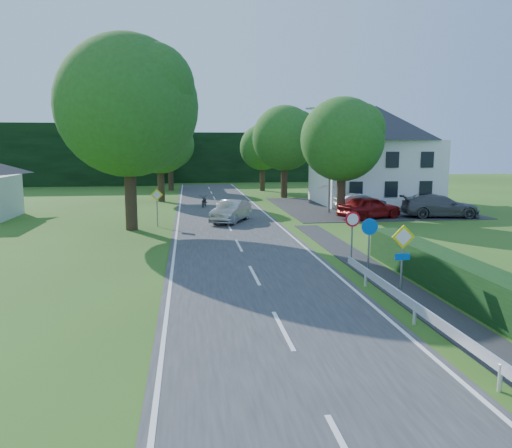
{
  "coord_description": "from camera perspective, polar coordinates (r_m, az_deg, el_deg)",
  "views": [
    {
      "loc": [
        -2.52,
        -7.0,
        5.08
      ],
      "look_at": [
        0.66,
        16.33,
        1.4
      ],
      "focal_mm": 35.0,
      "sensor_mm": 36.0,
      "label": 1
    }
  ],
  "objects": [
    {
      "name": "road",
      "position": [
        27.58,
        -2.39,
        -1.7
      ],
      "size": [
        7.0,
        80.0,
        0.04
      ],
      "primitive_type": "cube",
      "color": "#333335",
      "rests_on": "ground"
    },
    {
      "name": "parking_pad",
      "position": [
        42.85,
        12.11,
        1.89
      ],
      "size": [
        14.0,
        16.0,
        0.04
      ],
      "primitive_type": "cube",
      "color": "#252527",
      "rests_on": "ground"
    },
    {
      "name": "line_edge_left",
      "position": [
        27.47,
        -9.16,
        -1.8
      ],
      "size": [
        0.12,
        80.0,
        0.01
      ],
      "primitive_type": "cube",
      "color": "white",
      "rests_on": "road"
    },
    {
      "name": "line_edge_right",
      "position": [
        28.06,
        4.23,
        -1.49
      ],
      "size": [
        0.12,
        80.0,
        0.01
      ],
      "primitive_type": "cube",
      "color": "white",
      "rests_on": "road"
    },
    {
      "name": "line_centre",
      "position": [
        27.58,
        -2.39,
        -1.65
      ],
      "size": [
        0.12,
        80.0,
        0.01
      ],
      "primitive_type": null,
      "color": "white",
      "rests_on": "road"
    },
    {
      "name": "tree_main",
      "position": [
        31.2,
        -14.39,
        9.96
      ],
      "size": [
        9.4,
        9.4,
        11.64
      ],
      "primitive_type": null,
      "color": "#265419",
      "rests_on": "ground"
    },
    {
      "name": "tree_left_far",
      "position": [
        47.07,
        -10.89,
        7.75
      ],
      "size": [
        7.0,
        7.0,
        8.58
      ],
      "primitive_type": null,
      "color": "#265419",
      "rests_on": "ground"
    },
    {
      "name": "tree_right_far",
      "position": [
        49.92,
        3.26,
        8.24
      ],
      "size": [
        7.4,
        7.4,
        9.09
      ],
      "primitive_type": null,
      "color": "#265419",
      "rests_on": "ground"
    },
    {
      "name": "tree_left_back",
      "position": [
        59.04,
        -9.78,
        7.73
      ],
      "size": [
        6.6,
        6.6,
        8.07
      ],
      "primitive_type": null,
      "color": "#265419",
      "rests_on": "ground"
    },
    {
      "name": "tree_right_back",
      "position": [
        57.64,
        0.74,
        7.58
      ],
      "size": [
        6.2,
        6.2,
        7.56
      ],
      "primitive_type": null,
      "color": "#265419",
      "rests_on": "ground"
    },
    {
      "name": "tree_right_mid",
      "position": [
        36.7,
        9.8,
        7.51
      ],
      "size": [
        7.0,
        7.0,
        8.58
      ],
      "primitive_type": null,
      "color": "#265419",
      "rests_on": "ground"
    },
    {
      "name": "treeline_right",
      "position": [
        73.77,
        0.44,
        7.64
      ],
      "size": [
        30.0,
        5.0,
        7.0
      ],
      "primitive_type": "cube",
      "color": "black",
      "rests_on": "ground"
    },
    {
      "name": "house_white",
      "position": [
        46.07,
        13.38,
        7.8
      ],
      "size": [
        10.6,
        8.4,
        8.6
      ],
      "color": "white",
      "rests_on": "ground"
    },
    {
      "name": "streetlight",
      "position": [
        38.49,
        8.27,
        7.86
      ],
      "size": [
        2.03,
        0.18,
        8.0
      ],
      "color": "gray",
      "rests_on": "ground"
    },
    {
      "name": "sign_priority_right",
      "position": [
        16.78,
        16.42,
        -2.77
      ],
      "size": [
        0.78,
        0.09,
        2.59
      ],
      "color": "gray",
      "rests_on": "ground"
    },
    {
      "name": "sign_roundabout",
      "position": [
        19.53,
        12.82,
        -1.39
      ],
      "size": [
        0.64,
        0.08,
        2.37
      ],
      "color": "gray",
      "rests_on": "ground"
    },
    {
      "name": "sign_speed_limit",
      "position": [
        21.36,
        10.96,
        -0.2
      ],
      "size": [
        0.64,
        0.11,
        2.37
      ],
      "color": "gray",
      "rests_on": "ground"
    },
    {
      "name": "sign_priority_left",
      "position": [
        32.21,
        -11.26,
        2.71
      ],
      "size": [
        0.78,
        0.09,
        2.44
      ],
      "color": "gray",
      "rests_on": "ground"
    },
    {
      "name": "moving_car",
      "position": [
        33.55,
        -2.88,
        1.47
      ],
      "size": [
        3.23,
        4.65,
        1.45
      ],
      "primitive_type": "imported",
      "rotation": [
        0.0,
        0.0,
        -0.43
      ],
      "color": "#A2A1A6",
      "rests_on": "road"
    },
    {
      "name": "motorcycle",
      "position": [
        41.94,
        -5.92,
        2.63
      ],
      "size": [
        1.03,
        2.06,
        1.03
      ],
      "primitive_type": "imported",
      "rotation": [
        0.0,
        0.0,
        -0.18
      ],
      "color": "black",
      "rests_on": "road"
    },
    {
      "name": "parked_car_red",
      "position": [
        36.05,
        12.82,
        1.88
      ],
      "size": [
        5.0,
        3.27,
        1.58
      ],
      "primitive_type": "imported",
      "rotation": [
        0.0,
        0.0,
        1.9
      ],
      "color": "maroon",
      "rests_on": "parking_pad"
    },
    {
      "name": "parked_car_silver_a",
      "position": [
        40.66,
        11.83,
        2.51
      ],
      "size": [
        4.13,
        1.67,
        1.34
      ],
      "primitive_type": "imported",
      "rotation": [
        0.0,
        0.0,
        1.64
      ],
      "color": "#B9B8BD",
      "rests_on": "parking_pad"
    },
    {
      "name": "parked_car_grey",
      "position": [
        38.24,
        20.3,
        1.94
      ],
      "size": [
        5.69,
        2.96,
        1.58
      ],
      "primitive_type": "imported",
      "rotation": [
        0.0,
        0.0,
        1.43
      ],
      "color": "#4E4F54",
      "rests_on": "parking_pad"
    },
    {
      "name": "parked_car_silver_b",
      "position": [
        44.05,
        19.23,
        2.6
      ],
      "size": [
        4.79,
        3.72,
        1.21
      ],
      "primitive_type": "imported",
      "rotation": [
        0.0,
        0.0,
        2.03
      ],
      "color": "#A7A8AE",
      "rests_on": "parking_pad"
    },
    {
      "name": "parasol",
      "position": [
        41.27,
        8.62,
        3.17
      ],
      "size": [
        2.38,
        2.42,
        2.02
      ],
      "primitive_type": "imported",
      "rotation": [
        0.0,
        0.0,
        0.08
      ],
      "color": "red",
      "rests_on": "parking_pad"
    }
  ]
}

